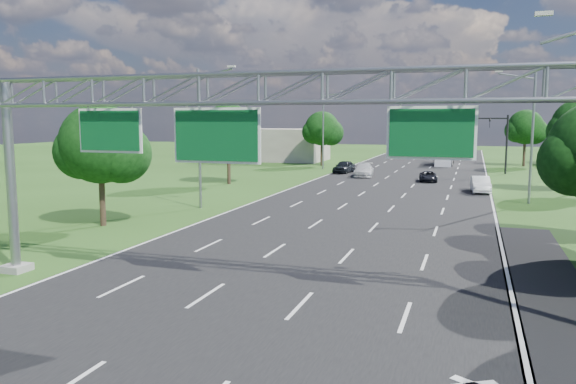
% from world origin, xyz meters
% --- Properties ---
extents(ground, '(220.00, 220.00, 0.00)m').
position_xyz_m(ground, '(0.00, 30.00, 0.00)').
color(ground, '#244514').
rests_on(ground, ground).
extents(road, '(18.00, 180.00, 0.02)m').
position_xyz_m(road, '(0.00, 30.00, 0.00)').
color(road, black).
rests_on(road, ground).
extents(road_flare, '(3.00, 30.00, 0.02)m').
position_xyz_m(road_flare, '(10.20, 14.00, 0.00)').
color(road_flare, black).
rests_on(road_flare, ground).
extents(sign_gantry, '(23.50, 1.00, 9.56)m').
position_xyz_m(sign_gantry, '(0.33, 12.00, 6.89)').
color(sign_gantry, gray).
rests_on(sign_gantry, ground).
extents(traffic_signal, '(12.21, 0.24, 7.00)m').
position_xyz_m(traffic_signal, '(7.48, 65.00, 5.17)').
color(traffic_signal, black).
rests_on(traffic_signal, ground).
extents(streetlight_l_near, '(2.97, 0.22, 10.16)m').
position_xyz_m(streetlight_l_near, '(-11.30, 30.00, 5.58)').
color(streetlight_l_near, gray).
rests_on(streetlight_l_near, ground).
extents(streetlight_l_far, '(2.97, 0.22, 10.16)m').
position_xyz_m(streetlight_l_far, '(-11.30, 65.00, 5.58)').
color(streetlight_l_far, gray).
rests_on(streetlight_l_far, ground).
extents(streetlight_r_mid, '(2.97, 0.22, 10.16)m').
position_xyz_m(streetlight_r_mid, '(11.30, 40.00, 5.58)').
color(streetlight_r_mid, gray).
rests_on(streetlight_r_mid, ground).
extents(tree_verge_la, '(5.76, 4.80, 7.40)m').
position_xyz_m(tree_verge_la, '(-13.92, 22.04, 4.76)').
color(tree_verge_la, '#2D2116').
rests_on(tree_verge_la, ground).
extents(tree_verge_lb, '(5.76, 4.80, 8.06)m').
position_xyz_m(tree_verge_lb, '(-15.92, 45.04, 5.41)').
color(tree_verge_lb, '#2D2116').
rests_on(tree_verge_lb, ground).
extents(tree_verge_lc, '(5.76, 4.80, 7.62)m').
position_xyz_m(tree_verge_lc, '(-12.92, 70.04, 4.98)').
color(tree_verge_lc, '#2D2116').
rests_on(tree_verge_lc, ground).
extents(tree_verge_re, '(5.76, 4.80, 7.84)m').
position_xyz_m(tree_verge_re, '(14.08, 78.04, 5.20)').
color(tree_verge_re, '#2D2116').
rests_on(tree_verge_re, ground).
extents(building_left, '(14.00, 10.00, 5.00)m').
position_xyz_m(building_left, '(-22.00, 78.00, 2.50)').
color(building_left, gray).
rests_on(building_left, ground).
extents(car_queue_a, '(2.65, 5.27, 1.47)m').
position_xyz_m(car_queue_a, '(-4.50, 56.75, 0.73)').
color(car_queue_a, silver).
rests_on(car_queue_a, ground).
extents(car_queue_b, '(2.19, 4.01, 1.07)m').
position_xyz_m(car_queue_b, '(2.90, 53.55, 0.53)').
color(car_queue_b, black).
rests_on(car_queue_b, ground).
extents(car_queue_c, '(2.32, 4.61, 1.51)m').
position_xyz_m(car_queue_c, '(-7.59, 60.28, 0.75)').
color(car_queue_c, black).
rests_on(car_queue_c, ground).
extents(car_queue_d, '(1.88, 4.45, 1.43)m').
position_xyz_m(car_queue_d, '(8.00, 45.94, 0.71)').
color(car_queue_d, white).
rests_on(car_queue_d, ground).
extents(box_truck, '(2.46, 8.07, 3.04)m').
position_xyz_m(box_truck, '(3.35, 76.97, 1.46)').
color(box_truck, white).
rests_on(box_truck, ground).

